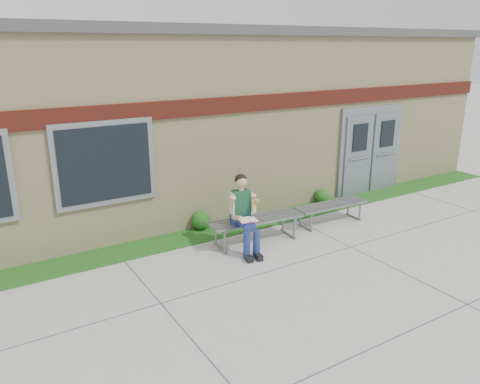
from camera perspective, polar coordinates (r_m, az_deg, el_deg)
ground at (r=8.56m, az=10.88°, el=-9.24°), size 80.00×80.00×0.00m
grass_strip at (r=10.43m, az=1.27°, el=-3.83°), size 16.00×0.80×0.02m
school_building at (r=12.80m, az=-7.05°, el=9.75°), size 16.20×6.22×4.20m
bench_left at (r=9.36m, az=1.91°, el=-3.90°), size 1.99×0.72×0.51m
bench_right at (r=10.55m, az=11.02°, el=-1.97°), size 1.73×0.55×0.45m
girl at (r=8.84m, az=0.49°, el=-2.51°), size 0.54×0.93×1.49m
shrub_mid at (r=10.04m, az=-4.78°, el=-3.44°), size 0.41×0.41×0.41m
shrub_east at (r=11.87m, az=9.90°, el=-0.48°), size 0.34×0.34×0.34m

